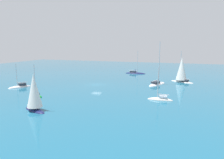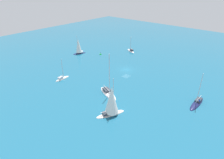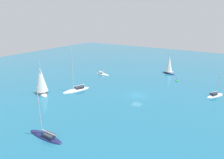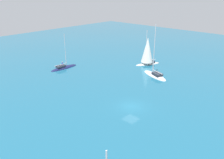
# 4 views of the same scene
# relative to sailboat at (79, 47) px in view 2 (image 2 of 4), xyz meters

# --- Properties ---
(ground_plane) EXTENTS (161.01, 161.01, 0.00)m
(ground_plane) POSITION_rel_sailboat_xyz_m (-25.38, 0.03, -2.92)
(ground_plane) COLOR #1E607F
(sailboat) EXTENTS (3.56, 5.76, 8.30)m
(sailboat) POSITION_rel_sailboat_xyz_m (0.00, 0.00, 0.00)
(sailboat) COLOR #191E4C
(sailboat) RESTS_ON ground
(sailboat_1) EXTENTS (1.78, 7.82, 9.39)m
(sailboat_1) POSITION_rel_sailboat_xyz_m (-51.39, 4.78, -2.81)
(sailboat_1) COLOR #191E4C
(sailboat_1) RESTS_ON ground
(sailboat_2) EXTENTS (4.62, 7.11, 9.63)m
(sailboat_2) POSITION_rel_sailboat_xyz_m (-37.70, 22.15, 0.54)
(sailboat_2) COLOR silver
(sailboat_2) RESTS_ON ground
(sloop) EXTENTS (1.35, 5.02, 7.17)m
(sloop) POSITION_rel_sailboat_xyz_m (-14.15, 18.98, -2.78)
(sloop) COLOR silver
(sloop) RESTS_ON ground
(ketch) EXTENTS (8.24, 4.93, 12.41)m
(ketch) POSITION_rel_sailboat_xyz_m (-31.04, 15.96, -2.73)
(ketch) COLOR white
(ketch) RESTS_ON ground
(yacht) EXTENTS (5.78, 4.21, 6.79)m
(yacht) POSITION_rel_sailboat_xyz_m (-14.96, -17.15, -2.79)
(yacht) COLOR white
(yacht) RESTS_ON ground
(channel_buoy) EXTENTS (0.86, 0.86, 1.43)m
(channel_buoy) POSITION_rel_sailboat_xyz_m (-7.73, -5.18, -2.91)
(channel_buoy) COLOR green
(channel_buoy) RESTS_ON ground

